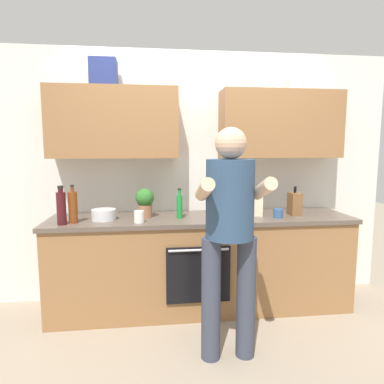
{
  "coord_description": "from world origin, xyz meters",
  "views": [
    {
      "loc": [
        -0.46,
        -3.07,
        1.54
      ],
      "look_at": [
        -0.11,
        -0.1,
        1.15
      ],
      "focal_mm": 31.35,
      "sensor_mm": 36.0,
      "label": 1
    }
  ],
  "objects_px": {
    "bottle_water": "(219,200)",
    "mixing_bowl": "(104,215)",
    "cup_tea": "(278,213)",
    "bottle_oil": "(210,205)",
    "cup_ceramic": "(229,207)",
    "bottle_vinegar": "(73,207)",
    "cup_coffee": "(139,217)",
    "grocery_bag_rice": "(254,203)",
    "bottle_soy": "(241,207)",
    "person_standing": "(230,225)",
    "bottle_soda": "(180,206)",
    "knife_block": "(295,204)",
    "potted_herb": "(145,201)",
    "bottle_wine": "(61,207)"
  },
  "relations": [
    {
      "from": "mixing_bowl",
      "to": "potted_herb",
      "type": "distance_m",
      "value": 0.39
    },
    {
      "from": "bottle_soy",
      "to": "cup_tea",
      "type": "bearing_deg",
      "value": 0.28
    },
    {
      "from": "bottle_wine",
      "to": "grocery_bag_rice",
      "type": "height_order",
      "value": "bottle_wine"
    },
    {
      "from": "cup_ceramic",
      "to": "grocery_bag_rice",
      "type": "height_order",
      "value": "grocery_bag_rice"
    },
    {
      "from": "bottle_vinegar",
      "to": "grocery_bag_rice",
      "type": "xyz_separation_m",
      "value": [
        1.66,
        0.16,
        -0.02
      ]
    },
    {
      "from": "bottle_soy",
      "to": "person_standing",
      "type": "bearing_deg",
      "value": -111.59
    },
    {
      "from": "bottle_oil",
      "to": "cup_tea",
      "type": "distance_m",
      "value": 0.64
    },
    {
      "from": "person_standing",
      "to": "mixing_bowl",
      "type": "relative_size",
      "value": 7.79
    },
    {
      "from": "cup_ceramic",
      "to": "grocery_bag_rice",
      "type": "distance_m",
      "value": 0.27
    },
    {
      "from": "cup_tea",
      "to": "knife_block",
      "type": "distance_m",
      "value": 0.24
    },
    {
      "from": "bottle_soy",
      "to": "grocery_bag_rice",
      "type": "bearing_deg",
      "value": 43.82
    },
    {
      "from": "bottle_oil",
      "to": "potted_herb",
      "type": "height_order",
      "value": "bottle_oil"
    },
    {
      "from": "bottle_water",
      "to": "bottle_oil",
      "type": "distance_m",
      "value": 0.17
    },
    {
      "from": "bottle_soy",
      "to": "cup_ceramic",
      "type": "xyz_separation_m",
      "value": [
        -0.04,
        0.32,
        -0.05
      ]
    },
    {
      "from": "person_standing",
      "to": "bottle_water",
      "type": "height_order",
      "value": "person_standing"
    },
    {
      "from": "bottle_wine",
      "to": "potted_herb",
      "type": "xyz_separation_m",
      "value": [
        0.69,
        0.22,
        0.0
      ]
    },
    {
      "from": "bottle_oil",
      "to": "cup_coffee",
      "type": "relative_size",
      "value": 2.74
    },
    {
      "from": "bottle_wine",
      "to": "bottle_oil",
      "type": "distance_m",
      "value": 1.31
    },
    {
      "from": "bottle_soy",
      "to": "bottle_wine",
      "type": "xyz_separation_m",
      "value": [
        -1.57,
        -0.06,
        0.04
      ]
    },
    {
      "from": "person_standing",
      "to": "cup_tea",
      "type": "height_order",
      "value": "person_standing"
    },
    {
      "from": "cup_tea",
      "to": "cup_ceramic",
      "type": "height_order",
      "value": "cup_ceramic"
    },
    {
      "from": "person_standing",
      "to": "bottle_soy",
      "type": "bearing_deg",
      "value": 68.41
    },
    {
      "from": "bottle_water",
      "to": "mixing_bowl",
      "type": "bearing_deg",
      "value": -172.57
    },
    {
      "from": "bottle_soy",
      "to": "grocery_bag_rice",
      "type": "distance_m",
      "value": 0.23
    },
    {
      "from": "person_standing",
      "to": "bottle_vinegar",
      "type": "xyz_separation_m",
      "value": [
        -1.22,
        0.67,
        0.04
      ]
    },
    {
      "from": "cup_coffee",
      "to": "grocery_bag_rice",
      "type": "height_order",
      "value": "grocery_bag_rice"
    },
    {
      "from": "person_standing",
      "to": "knife_block",
      "type": "xyz_separation_m",
      "value": [
        0.82,
        0.78,
        0.01
      ]
    },
    {
      "from": "cup_ceramic",
      "to": "mixing_bowl",
      "type": "distance_m",
      "value": 1.22
    },
    {
      "from": "mixing_bowl",
      "to": "grocery_bag_rice",
      "type": "xyz_separation_m",
      "value": [
        1.41,
        0.06,
        0.07
      ]
    },
    {
      "from": "person_standing",
      "to": "bottle_soda",
      "type": "relative_size",
      "value": 6.09
    },
    {
      "from": "bottle_water",
      "to": "cup_tea",
      "type": "bearing_deg",
      "value": -25.23
    },
    {
      "from": "bottle_soda",
      "to": "knife_block",
      "type": "relative_size",
      "value": 1.0
    },
    {
      "from": "bottle_soda",
      "to": "bottle_vinegar",
      "type": "distance_m",
      "value": 0.93
    },
    {
      "from": "bottle_vinegar",
      "to": "cup_ceramic",
      "type": "height_order",
      "value": "bottle_vinegar"
    },
    {
      "from": "bottle_wine",
      "to": "cup_tea",
      "type": "bearing_deg",
      "value": 1.76
    },
    {
      "from": "bottle_vinegar",
      "to": "cup_ceramic",
      "type": "relative_size",
      "value": 3.27
    },
    {
      "from": "bottle_water",
      "to": "bottle_vinegar",
      "type": "bearing_deg",
      "value": -169.66
    },
    {
      "from": "bottle_water",
      "to": "cup_tea",
      "type": "height_order",
      "value": "bottle_water"
    },
    {
      "from": "cup_coffee",
      "to": "bottle_soda",
      "type": "bearing_deg",
      "value": 21.81
    },
    {
      "from": "bottle_vinegar",
      "to": "bottle_oil",
      "type": "bearing_deg",
      "value": 5.71
    },
    {
      "from": "cup_coffee",
      "to": "cup_ceramic",
      "type": "xyz_separation_m",
      "value": [
        0.88,
        0.38,
        -0.0
      ]
    },
    {
      "from": "cup_tea",
      "to": "bottle_oil",
      "type": "bearing_deg",
      "value": 169.27
    },
    {
      "from": "bottle_soda",
      "to": "bottle_soy",
      "type": "bearing_deg",
      "value": -9.09
    },
    {
      "from": "cup_coffee",
      "to": "cup_tea",
      "type": "bearing_deg",
      "value": 2.6
    },
    {
      "from": "bottle_water",
      "to": "bottle_oil",
      "type": "bearing_deg",
      "value": -133.96
    },
    {
      "from": "bottle_oil",
      "to": "cup_ceramic",
      "type": "bearing_deg",
      "value": 40.93
    },
    {
      "from": "cup_coffee",
      "to": "mixing_bowl",
      "type": "relative_size",
      "value": 0.48
    },
    {
      "from": "bottle_water",
      "to": "knife_block",
      "type": "bearing_deg",
      "value": -10.74
    },
    {
      "from": "person_standing",
      "to": "cup_tea",
      "type": "distance_m",
      "value": 0.92
    },
    {
      "from": "cup_ceramic",
      "to": "grocery_bag_rice",
      "type": "relative_size",
      "value": 0.43
    }
  ]
}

